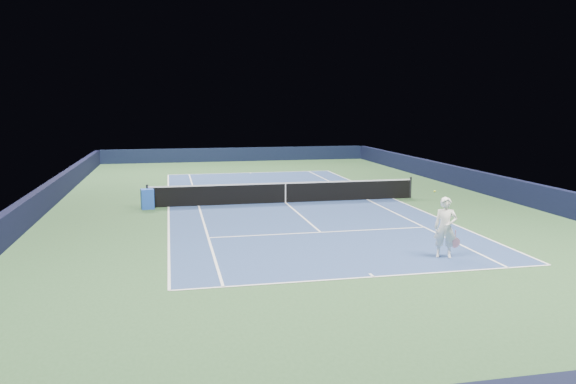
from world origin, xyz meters
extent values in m
plane|color=#2B4D2A|center=(0.00, 0.00, 0.00)|extent=(40.00, 40.00, 0.00)
cube|color=black|center=(0.00, 19.82, 0.55)|extent=(22.00, 0.35, 1.10)
cube|color=black|center=(10.82, 0.00, 0.55)|extent=(0.35, 40.00, 1.10)
cube|color=black|center=(-10.82, 0.00, 0.55)|extent=(0.35, 40.00, 1.10)
cube|color=navy|center=(0.00, 0.00, 0.00)|extent=(10.97, 23.77, 0.01)
cube|color=white|center=(0.00, 11.88, 0.01)|extent=(10.97, 0.08, 0.00)
cube|color=white|center=(0.00, -11.88, 0.01)|extent=(10.97, 0.08, 0.00)
cube|color=white|center=(5.49, 0.00, 0.01)|extent=(0.08, 23.77, 0.00)
cube|color=white|center=(-5.49, 0.00, 0.01)|extent=(0.08, 23.77, 0.00)
cube|color=white|center=(4.12, 0.00, 0.01)|extent=(0.08, 23.77, 0.00)
cube|color=white|center=(-4.12, 0.00, 0.01)|extent=(0.08, 23.77, 0.00)
cube|color=white|center=(0.00, 6.40, 0.01)|extent=(8.23, 0.08, 0.00)
cube|color=white|center=(0.00, -6.40, 0.01)|extent=(8.23, 0.08, 0.00)
cube|color=white|center=(0.00, 0.00, 0.01)|extent=(0.08, 12.80, 0.00)
cube|color=white|center=(0.00, 11.73, 0.01)|extent=(0.08, 0.30, 0.00)
cube|color=white|center=(0.00, -11.73, 0.01)|extent=(0.08, 0.30, 0.00)
cylinder|color=black|center=(-6.40, 0.00, 0.54)|extent=(0.10, 0.10, 1.07)
cylinder|color=black|center=(6.40, 0.00, 0.54)|extent=(0.10, 0.10, 1.07)
cube|color=black|center=(0.00, 0.00, 0.46)|extent=(12.80, 0.03, 0.91)
cube|color=white|center=(0.00, 0.00, 0.94)|extent=(12.80, 0.04, 0.06)
cube|color=white|center=(0.00, 0.00, 0.46)|extent=(0.05, 0.04, 0.91)
cube|color=blue|center=(-6.40, -0.25, 0.45)|extent=(0.62, 0.58, 0.90)
cube|color=white|center=(-6.11, -0.25, 0.45)|extent=(0.03, 0.40, 0.40)
imported|color=white|center=(2.85, -10.43, 0.94)|extent=(0.81, 0.69, 1.87)
cylinder|color=pink|center=(3.17, -10.48, 0.70)|extent=(0.03, 0.03, 0.31)
cylinder|color=black|center=(3.17, -10.48, 0.46)|extent=(0.31, 0.02, 0.31)
cylinder|color=#C6809C|center=(3.17, -10.48, 0.46)|extent=(0.33, 0.03, 0.33)
sphere|color=#C4D32C|center=(2.95, -9.43, 1.91)|extent=(0.07, 0.07, 0.07)
camera|label=1|loc=(-5.37, -25.87, 4.71)|focal=35.00mm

